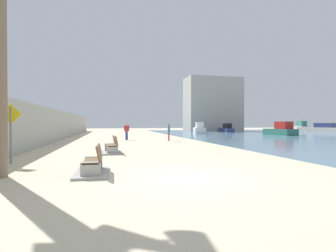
{
  "coord_description": "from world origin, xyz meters",
  "views": [
    {
      "loc": [
        -2.34,
        -7.67,
        1.7
      ],
      "look_at": [
        3.16,
        16.57,
        1.42
      ],
      "focal_mm": 27.64,
      "sensor_mm": 36.0,
      "label": 1
    }
  ],
  "objects_px": {
    "pedestrian_sign": "(11,127)",
    "boat_far_right": "(300,127)",
    "person_walking": "(127,130)",
    "boat_distant": "(281,130)",
    "boat_far_left": "(320,129)",
    "bench_near": "(93,167)",
    "person_standing": "(169,131)",
    "bench_far": "(112,149)",
    "boat_nearest": "(199,129)",
    "boat_outer": "(226,129)"
  },
  "relations": [
    {
      "from": "person_walking",
      "to": "person_standing",
      "type": "bearing_deg",
      "value": -30.51
    },
    {
      "from": "bench_far",
      "to": "person_standing",
      "type": "distance_m",
      "value": 10.48
    },
    {
      "from": "person_walking",
      "to": "boat_nearest",
      "type": "xyz_separation_m",
      "value": [
        12.43,
        13.3,
        -0.29
      ]
    },
    {
      "from": "boat_distant",
      "to": "pedestrian_sign",
      "type": "xyz_separation_m",
      "value": [
        -27.25,
        -19.55,
        0.83
      ]
    },
    {
      "from": "boat_distant",
      "to": "boat_far_left",
      "type": "xyz_separation_m",
      "value": [
        14.33,
        8.43,
        -0.06
      ]
    },
    {
      "from": "boat_far_right",
      "to": "boat_nearest",
      "type": "xyz_separation_m",
      "value": [
        -26.04,
        -8.64,
        -0.11
      ]
    },
    {
      "from": "bench_far",
      "to": "boat_nearest",
      "type": "relative_size",
      "value": 0.32
    },
    {
      "from": "person_walking",
      "to": "boat_nearest",
      "type": "bearing_deg",
      "value": 46.93
    },
    {
      "from": "person_standing",
      "to": "boat_far_left",
      "type": "distance_m",
      "value": 35.8
    },
    {
      "from": "bench_near",
      "to": "bench_far",
      "type": "relative_size",
      "value": 0.96
    },
    {
      "from": "person_standing",
      "to": "boat_nearest",
      "type": "distance_m",
      "value": 17.78
    },
    {
      "from": "boat_distant",
      "to": "pedestrian_sign",
      "type": "relative_size",
      "value": 1.92
    },
    {
      "from": "boat_outer",
      "to": "boat_far_left",
      "type": "height_order",
      "value": "boat_far_left"
    },
    {
      "from": "boat_far_left",
      "to": "pedestrian_sign",
      "type": "relative_size",
      "value": 3.06
    },
    {
      "from": "person_walking",
      "to": "boat_distant",
      "type": "height_order",
      "value": "boat_distant"
    },
    {
      "from": "boat_distant",
      "to": "bench_near",
      "type": "bearing_deg",
      "value": -136.59
    },
    {
      "from": "boat_far_left",
      "to": "boat_outer",
      "type": "bearing_deg",
      "value": 159.86
    },
    {
      "from": "boat_far_right",
      "to": "pedestrian_sign",
      "type": "bearing_deg",
      "value": -140.64
    },
    {
      "from": "boat_far_right",
      "to": "person_walking",
      "type": "bearing_deg",
      "value": -150.31
    },
    {
      "from": "boat_distant",
      "to": "person_standing",
      "type": "bearing_deg",
      "value": -156.98
    },
    {
      "from": "boat_nearest",
      "to": "pedestrian_sign",
      "type": "xyz_separation_m",
      "value": [
        -18.13,
        -27.58,
        0.84
      ]
    },
    {
      "from": "person_standing",
      "to": "boat_far_right",
      "type": "height_order",
      "value": "boat_far_right"
    },
    {
      "from": "boat_far_right",
      "to": "pedestrian_sign",
      "type": "height_order",
      "value": "boat_far_right"
    },
    {
      "from": "bench_near",
      "to": "boat_far_left",
      "type": "bearing_deg",
      "value": 39.06
    },
    {
      "from": "person_walking",
      "to": "bench_near",
      "type": "bearing_deg",
      "value": -97.35
    },
    {
      "from": "person_walking",
      "to": "boat_far_left",
      "type": "relative_size",
      "value": 0.22
    },
    {
      "from": "boat_far_right",
      "to": "person_standing",
      "type": "bearing_deg",
      "value": -145.06
    },
    {
      "from": "person_standing",
      "to": "boat_far_right",
      "type": "relative_size",
      "value": 0.21
    },
    {
      "from": "bench_far",
      "to": "pedestrian_sign",
      "type": "xyz_separation_m",
      "value": [
        -4.13,
        -3.08,
        1.32
      ]
    },
    {
      "from": "bench_near",
      "to": "bench_far",
      "type": "xyz_separation_m",
      "value": [
        0.66,
        6.01,
        0.0
      ]
    },
    {
      "from": "person_walking",
      "to": "pedestrian_sign",
      "type": "height_order",
      "value": "pedestrian_sign"
    },
    {
      "from": "person_walking",
      "to": "boat_distant",
      "type": "relative_size",
      "value": 0.36
    },
    {
      "from": "boat_outer",
      "to": "boat_far_right",
      "type": "relative_size",
      "value": 0.97
    },
    {
      "from": "person_standing",
      "to": "boat_far_left",
      "type": "relative_size",
      "value": 0.22
    },
    {
      "from": "person_walking",
      "to": "person_standing",
      "type": "xyz_separation_m",
      "value": [
        3.83,
        -2.26,
        -0.04
      ]
    },
    {
      "from": "pedestrian_sign",
      "to": "boat_far_right",
      "type": "bearing_deg",
      "value": 39.36
    },
    {
      "from": "boat_far_left",
      "to": "boat_nearest",
      "type": "bearing_deg",
      "value": -179.02
    },
    {
      "from": "person_walking",
      "to": "boat_distant",
      "type": "bearing_deg",
      "value": 13.74
    },
    {
      "from": "bench_far",
      "to": "pedestrian_sign",
      "type": "relative_size",
      "value": 0.88
    },
    {
      "from": "bench_far",
      "to": "bench_near",
      "type": "bearing_deg",
      "value": -96.22
    },
    {
      "from": "bench_far",
      "to": "person_walking",
      "type": "relative_size",
      "value": 1.28
    },
    {
      "from": "person_standing",
      "to": "boat_far_left",
      "type": "height_order",
      "value": "boat_far_left"
    },
    {
      "from": "person_walking",
      "to": "pedestrian_sign",
      "type": "xyz_separation_m",
      "value": [
        -5.69,
        -14.28,
        0.55
      ]
    },
    {
      "from": "bench_far",
      "to": "boat_far_left",
      "type": "relative_size",
      "value": 0.29
    },
    {
      "from": "boat_nearest",
      "to": "boat_far_left",
      "type": "bearing_deg",
      "value": 0.98
    },
    {
      "from": "bench_far",
      "to": "boat_outer",
      "type": "xyz_separation_m",
      "value": [
        21.66,
        30.7,
        0.39
      ]
    },
    {
      "from": "bench_near",
      "to": "boat_nearest",
      "type": "xyz_separation_m",
      "value": [
        14.65,
        30.52,
        0.48
      ]
    },
    {
      "from": "bench_far",
      "to": "boat_far_right",
      "type": "distance_m",
      "value": 51.98
    },
    {
      "from": "bench_far",
      "to": "boat_nearest",
      "type": "xyz_separation_m",
      "value": [
        14.0,
        24.51,
        0.48
      ]
    },
    {
      "from": "person_standing",
      "to": "boat_far_right",
      "type": "distance_m",
      "value": 42.25
    }
  ]
}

